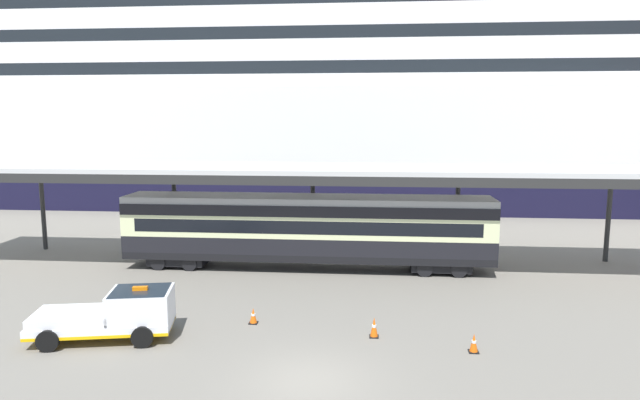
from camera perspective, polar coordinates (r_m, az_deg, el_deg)
ground_plane at (r=18.78m, az=-1.21°, el=-18.05°), size 400.00×400.00×0.00m
cruise_ship at (r=62.93m, az=14.91°, el=10.35°), size 139.31×28.58×31.39m
platform_canopy at (r=30.87m, az=-1.27°, el=3.05°), size 43.54×5.99×5.73m
train_carriage at (r=30.93m, az=-1.34°, el=-2.93°), size 20.38×2.81×4.11m
service_truck at (r=22.93m, az=-20.26°, el=-10.91°), size 5.50×3.02×2.02m
traffic_cone_near at (r=21.32m, az=15.57°, el=-14.03°), size 0.36×0.36×0.70m
traffic_cone_mid at (r=21.97m, az=5.60°, el=-12.93°), size 0.36×0.36×0.79m
traffic_cone_far at (r=23.41m, az=-6.89°, el=-11.78°), size 0.36×0.36×0.65m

